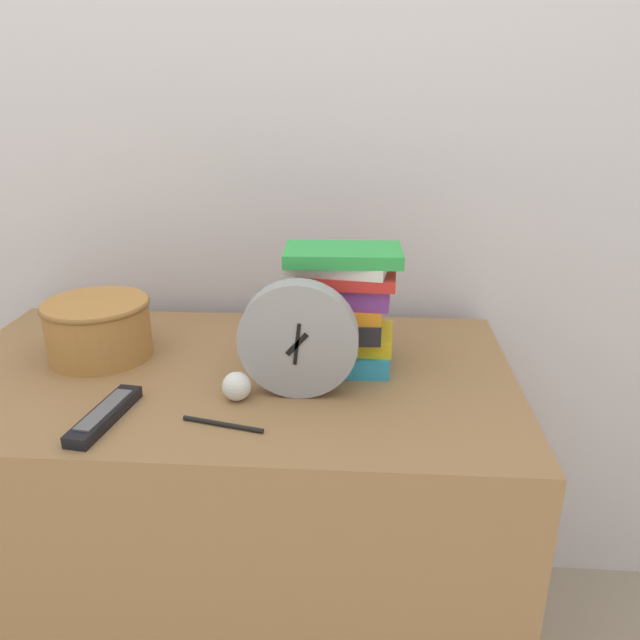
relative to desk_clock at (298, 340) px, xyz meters
name	(u,v)px	position (x,y,z in m)	size (l,w,h in m)	color
wall_back	(252,129)	(-0.15, 0.47, 0.32)	(6.00, 0.04, 2.40)	silver
desk	(236,531)	(-0.15, 0.09, -0.49)	(1.11, 0.64, 0.77)	olive
desk_clock	(298,340)	(0.00, 0.00, 0.00)	(0.21, 0.05, 0.21)	#99999E
book_stack	(340,307)	(0.07, 0.13, 0.01)	(0.23, 0.18, 0.24)	#2D9ED1
basket	(98,327)	(-0.42, 0.14, -0.04)	(0.21, 0.21, 0.12)	#B27A3D
tv_remote	(105,415)	(-0.31, -0.12, -0.09)	(0.07, 0.19, 0.02)	black
crumpled_paper_ball	(237,386)	(-0.11, -0.03, -0.08)	(0.05, 0.05, 0.05)	white
pen	(223,424)	(-0.11, -0.12, -0.10)	(0.14, 0.04, 0.01)	black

